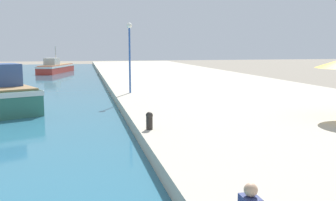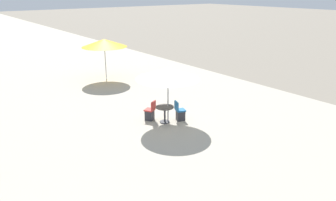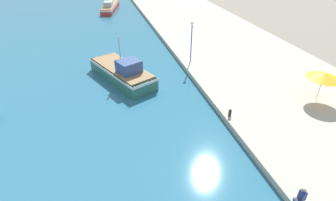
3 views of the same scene
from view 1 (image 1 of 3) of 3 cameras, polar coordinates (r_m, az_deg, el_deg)
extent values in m
cube|color=#BCB29E|center=(36.53, 3.03, 3.00)|extent=(16.00, 90.00, 0.54)
cube|color=red|center=(54.02, -16.66, 4.64)|extent=(4.55, 9.64, 1.03)
cube|color=silver|center=(54.00, -16.68, 5.05)|extent=(4.62, 9.75, 0.25)
cube|color=#99754C|center=(53.99, -16.69, 5.24)|extent=(4.19, 8.87, 0.10)
cube|color=#B7B2A8|center=(52.42, -17.30, 5.70)|extent=(2.00, 2.39, 0.92)
cylinder|color=#B7B2A8|center=(53.95, -16.74, 6.60)|extent=(0.12, 0.12, 2.46)
sphere|color=tan|center=(5.96, 12.49, -13.15)|extent=(0.21, 0.21, 0.21)
cylinder|color=#2D2823|center=(13.78, -2.85, -3.50)|extent=(0.24, 0.24, 0.45)
sphere|color=#2D2823|center=(13.72, -2.86, -2.28)|extent=(0.26, 0.26, 0.26)
cylinder|color=#28519E|center=(24.71, -5.85, 6.02)|extent=(0.12, 0.12, 4.20)
sphere|color=white|center=(24.73, -5.93, 11.30)|extent=(0.36, 0.36, 0.36)
camera|label=2|loc=(6.20, 152.31, 18.16)|focal=35.00mm
camera|label=3|loc=(11.94, -126.25, 47.48)|focal=28.00mm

